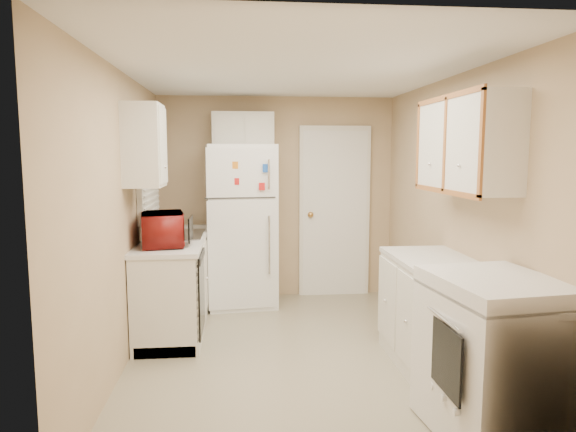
{
  "coord_description": "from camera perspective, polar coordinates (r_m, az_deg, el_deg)",
  "views": [
    {
      "loc": [
        -0.46,
        -4.25,
        1.74
      ],
      "look_at": [
        0.0,
        0.5,
        1.15
      ],
      "focal_mm": 32.0,
      "sensor_mm": 36.0,
      "label": 1
    }
  ],
  "objects": [
    {
      "name": "floor",
      "position": [
        4.61,
        0.62,
        -15.1
      ],
      "size": [
        3.8,
        3.8,
        0.0
      ],
      "primitive_type": "plane",
      "color": "#AEA58A",
      "rests_on": "ground"
    },
    {
      "name": "ceiling",
      "position": [
        4.33,
        0.66,
        15.83
      ],
      "size": [
        3.8,
        3.8,
        0.0
      ],
      "primitive_type": "plane",
      "color": "white",
      "rests_on": "floor"
    },
    {
      "name": "wall_left",
      "position": [
        4.39,
        -17.86,
        -0.36
      ],
      "size": [
        3.8,
        3.8,
        0.0
      ],
      "primitive_type": "plane",
      "color": "tan",
      "rests_on": "floor"
    },
    {
      "name": "wall_right",
      "position": [
        4.67,
        17.98,
        0.06
      ],
      "size": [
        3.8,
        3.8,
        0.0
      ],
      "primitive_type": "plane",
      "color": "tan",
      "rests_on": "floor"
    },
    {
      "name": "wall_back",
      "position": [
        6.19,
        -1.25,
        2.04
      ],
      "size": [
        2.8,
        2.8,
        0.0
      ],
      "primitive_type": "plane",
      "color": "tan",
      "rests_on": "floor"
    },
    {
      "name": "wall_front",
      "position": [
        2.45,
        5.43,
        -5.68
      ],
      "size": [
        2.8,
        2.8,
        0.0
      ],
      "primitive_type": "plane",
      "color": "tan",
      "rests_on": "floor"
    },
    {
      "name": "left_counter",
      "position": [
        5.35,
        -12.33,
        -7.08
      ],
      "size": [
        0.6,
        1.8,
        0.9
      ],
      "primitive_type": "cube",
      "color": "silver",
      "rests_on": "floor"
    },
    {
      "name": "dishwasher",
      "position": [
        4.73,
        -9.68,
        -8.37
      ],
      "size": [
        0.03,
        0.58,
        0.72
      ],
      "primitive_type": "cube",
      "color": "black",
      "rests_on": "floor"
    },
    {
      "name": "sink",
      "position": [
        5.41,
        -12.26,
        -2.48
      ],
      "size": [
        0.54,
        0.74,
        0.16
      ],
      "primitive_type": "cube",
      "color": "gray",
      "rests_on": "left_counter"
    },
    {
      "name": "microwave",
      "position": [
        4.8,
        -13.74,
        -1.42
      ],
      "size": [
        0.58,
        0.39,
        0.36
      ],
      "primitive_type": "imported",
      "rotation": [
        0.0,
        0.0,
        1.75
      ],
      "color": "maroon",
      "rests_on": "left_counter"
    },
    {
      "name": "soap_bottle",
      "position": [
        5.95,
        -12.14,
        -0.26
      ],
      "size": [
        0.1,
        0.1,
        0.21
      ],
      "primitive_type": "imported",
      "rotation": [
        0.0,
        0.0,
        0.01
      ],
      "color": "silver",
      "rests_on": "left_counter"
    },
    {
      "name": "window_blinds",
      "position": [
        5.38,
        -15.23,
        5.31
      ],
      "size": [
        0.1,
        0.98,
        1.08
      ],
      "primitive_type": "cube",
      "color": "silver",
      "rests_on": "wall_left"
    },
    {
      "name": "upper_cabinet_left",
      "position": [
        4.54,
        -15.69,
        7.55
      ],
      "size": [
        0.3,
        0.45,
        0.7
      ],
      "primitive_type": "cube",
      "color": "silver",
      "rests_on": "wall_left"
    },
    {
      "name": "refrigerator",
      "position": [
        5.89,
        -5.28,
        -1.03
      ],
      "size": [
        0.82,
        0.8,
        1.83
      ],
      "primitive_type": "cube",
      "rotation": [
        0.0,
        0.0,
        0.1
      ],
      "color": "white",
      "rests_on": "floor"
    },
    {
      "name": "cabinet_over_fridge",
      "position": [
        6.01,
        -5.02,
        9.5
      ],
      "size": [
        0.7,
        0.3,
        0.4
      ],
      "primitive_type": "cube",
      "color": "silver",
      "rests_on": "wall_back"
    },
    {
      "name": "interior_door",
      "position": [
        6.26,
        5.19,
        0.41
      ],
      "size": [
        0.86,
        0.06,
        2.08
      ],
      "primitive_type": "cube",
      "color": "white",
      "rests_on": "floor"
    },
    {
      "name": "right_counter",
      "position": [
        4.0,
        18.18,
        -12.13
      ],
      "size": [
        0.6,
        2.0,
        0.9
      ],
      "primitive_type": "cube",
      "color": "silver",
      "rests_on": "floor"
    },
    {
      "name": "stove",
      "position": [
        3.46,
        21.84,
        -14.33
      ],
      "size": [
        0.76,
        0.9,
        1.01
      ],
      "primitive_type": "cube",
      "rotation": [
        0.0,
        0.0,
        0.11
      ],
      "color": "white",
      "rests_on": "floor"
    },
    {
      "name": "upper_cabinet_right",
      "position": [
        4.12,
        19.15,
        7.5
      ],
      "size": [
        0.3,
        1.2,
        0.7
      ],
      "primitive_type": "cube",
      "color": "silver",
      "rests_on": "wall_right"
    }
  ]
}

